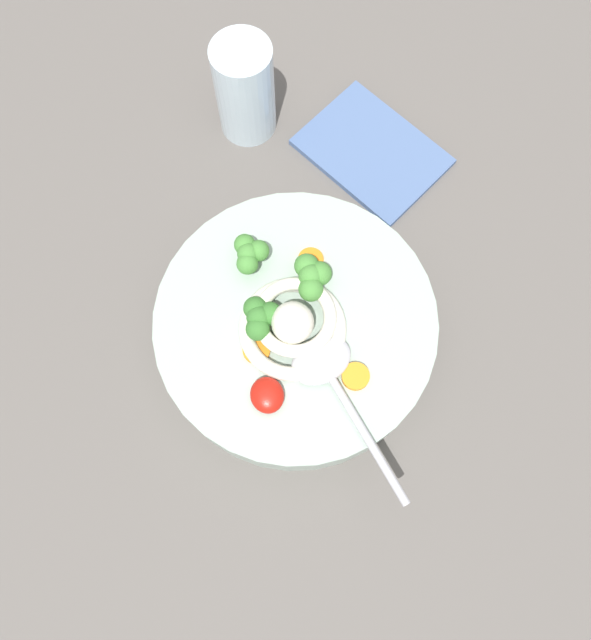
{
  "coord_description": "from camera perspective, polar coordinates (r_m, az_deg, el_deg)",
  "views": [
    {
      "loc": [
        -19.12,
        9.56,
        67.79
      ],
      "look_at": [
        -1.7,
        3.48,
        9.28
      ],
      "focal_mm": 35.35,
      "sensor_mm": 36.0,
      "label": 1
    }
  ],
  "objects": [
    {
      "name": "broccoli_floret_near_spoon",
      "position": [
        0.6,
        1.54,
        4.03
      ],
      "size": [
        4.7,
        4.04,
        3.71
      ],
      "color": "#7A9E60",
      "rests_on": "soup_bowl"
    },
    {
      "name": "soup_bowl",
      "position": [
        0.64,
        0.0,
        -0.78
      ],
      "size": [
        27.99,
        27.99,
        5.97
      ],
      "color": "#9EB2A3",
      "rests_on": "table_slab"
    },
    {
      "name": "broccoli_floret_right",
      "position": [
        0.59,
        -3.22,
        0.3
      ],
      "size": [
        4.49,
        3.86,
        3.55
      ],
      "color": "#7A9E60",
      "rests_on": "soup_bowl"
    },
    {
      "name": "drinking_glass",
      "position": [
        0.74,
        -4.76,
        20.0
      ],
      "size": [
        6.61,
        6.61,
        12.18
      ],
      "primitive_type": "cylinder",
      "color": "silver",
      "rests_on": "table_slab"
    },
    {
      "name": "chili_sauce_dollop",
      "position": [
        0.59,
        -2.58,
        -6.81
      ],
      "size": [
        3.5,
        3.15,
        1.58
      ],
      "primitive_type": "ellipsoid",
      "color": "#B2190F",
      "rests_on": "soup_bowl"
    },
    {
      "name": "carrot_slice_extra_a",
      "position": [
        0.63,
        1.1,
        5.35
      ],
      "size": [
        2.58,
        2.58,
        0.57
      ],
      "primitive_type": "cylinder",
      "color": "orange",
      "rests_on": "soup_bowl"
    },
    {
      "name": "broccoli_floret_front",
      "position": [
        0.62,
        -4.17,
        6.04
      ],
      "size": [
        4.18,
        3.6,
        3.3
      ],
      "color": "#7A9E60",
      "rests_on": "soup_bowl"
    },
    {
      "name": "soup_spoon",
      "position": [
        0.59,
        3.01,
        -4.82
      ],
      "size": [
        17.53,
        6.69,
        1.6
      ],
      "rotation": [
        0.0,
        0.0,
        3.32
      ],
      "color": "#B7B7BC",
      "rests_on": "soup_bowl"
    },
    {
      "name": "table_slab",
      "position": [
        0.69,
        2.25,
        0.27
      ],
      "size": [
        112.61,
        112.61,
        3.32
      ],
      "primitive_type": "cube",
      "color": "#5B5651",
      "rests_on": "ground"
    },
    {
      "name": "carrot_slice_far",
      "position": [
        0.6,
        5.58,
        -5.06
      ],
      "size": [
        2.66,
        2.66,
        0.66
      ],
      "primitive_type": "cylinder",
      "color": "orange",
      "rests_on": "soup_bowl"
    },
    {
      "name": "noodle_pile",
      "position": [
        0.6,
        -0.2,
        -0.37
      ],
      "size": [
        11.43,
        11.21,
        4.59
      ],
      "color": "silver",
      "rests_on": "soup_bowl"
    },
    {
      "name": "folded_napkin",
      "position": [
        0.76,
        6.93,
        14.87
      ],
      "size": [
        19.32,
        17.46,
        0.8
      ],
      "primitive_type": "cube",
      "rotation": [
        0.0,
        0.0,
        0.47
      ],
      "color": "#4C6693",
      "rests_on": "table_slab"
    },
    {
      "name": "carrot_slice_extra_b",
      "position": [
        0.6,
        -3.56,
        -2.75
      ],
      "size": [
        2.64,
        2.64,
        0.57
      ],
      "primitive_type": "cylinder",
      "color": "orange",
      "rests_on": "soup_bowl"
    }
  ]
}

